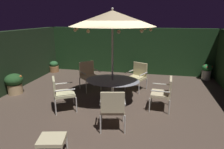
% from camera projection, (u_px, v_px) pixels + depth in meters
% --- Properties ---
extents(ground_plane, '(8.15, 7.59, 0.02)m').
position_uv_depth(ground_plane, '(114.00, 102.00, 6.20)').
color(ground_plane, brown).
extents(hedge_backdrop_rear, '(8.15, 0.30, 2.12)m').
position_uv_depth(hedge_backdrop_rear, '(129.00, 51.00, 9.32)').
color(hedge_backdrop_rear, '#1B371A').
rests_on(hedge_backdrop_rear, ground_plane).
extents(hedge_backdrop_left, '(0.30, 7.59, 2.12)m').
position_uv_depth(hedge_backdrop_left, '(2.00, 64.00, 6.69)').
color(hedge_backdrop_left, '#1D2E1A').
rests_on(hedge_backdrop_left, ground_plane).
extents(patio_dining_table, '(1.65, 1.27, 0.75)m').
position_uv_depth(patio_dining_table, '(112.00, 84.00, 5.99)').
color(patio_dining_table, silver).
rests_on(patio_dining_table, ground_plane).
extents(patio_umbrella, '(2.45, 2.45, 2.84)m').
position_uv_depth(patio_umbrella, '(112.00, 19.00, 5.45)').
color(patio_umbrella, beige).
rests_on(patio_umbrella, ground_plane).
extents(patio_chair_north, '(0.80, 0.80, 0.98)m').
position_uv_depth(patio_chair_north, '(138.00, 75.00, 7.20)').
color(patio_chair_north, silver).
rests_on(patio_chair_north, ground_plane).
extents(patio_chair_northeast, '(0.83, 0.83, 1.01)m').
position_uv_depth(patio_chair_northeast, '(89.00, 74.00, 7.22)').
color(patio_chair_northeast, beige).
rests_on(patio_chair_northeast, ground_plane).
extents(patio_chair_east, '(0.82, 0.83, 0.96)m').
position_uv_depth(patio_chair_east, '(61.00, 91.00, 5.54)').
color(patio_chair_east, silver).
rests_on(patio_chair_east, ground_plane).
extents(patio_chair_southeast, '(0.69, 0.67, 1.01)m').
position_uv_depth(patio_chair_southeast, '(113.00, 107.00, 4.51)').
color(patio_chair_southeast, beige).
rests_on(patio_chair_southeast, ground_plane).
extents(patio_chair_south, '(0.62, 0.70, 0.95)m').
position_uv_depth(patio_chair_south, '(164.00, 91.00, 5.58)').
color(patio_chair_south, beige).
rests_on(patio_chair_south, ground_plane).
extents(ottoman_footrest, '(0.58, 0.53, 0.39)m').
position_uv_depth(ottoman_footrest, '(52.00, 140.00, 3.72)').
color(ottoman_footrest, silver).
rests_on(ottoman_footrest, ground_plane).
extents(potted_plant_right_far, '(0.41, 0.43, 0.59)m').
position_uv_depth(potted_plant_right_far, '(138.00, 70.00, 8.82)').
color(potted_plant_right_far, '#B16641').
rests_on(potted_plant_right_far, ground_plane).
extents(potted_plant_front_corner, '(0.44, 0.44, 0.54)m').
position_uv_depth(potted_plant_front_corner, '(54.00, 67.00, 9.61)').
color(potted_plant_front_corner, '#A46F45').
rests_on(potted_plant_front_corner, ground_plane).
extents(potted_plant_back_left, '(0.60, 0.60, 0.72)m').
position_uv_depth(potted_plant_back_left, '(14.00, 83.00, 6.80)').
color(potted_plant_back_left, tan).
rests_on(potted_plant_back_left, ground_plane).
extents(potted_plant_left_near, '(0.42, 0.42, 0.67)m').
position_uv_depth(potted_plant_left_near, '(207.00, 71.00, 8.37)').
color(potted_plant_left_near, beige).
rests_on(potted_plant_left_near, ground_plane).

